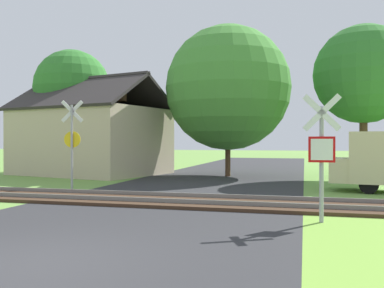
# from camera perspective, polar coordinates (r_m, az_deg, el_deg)

# --- Properties ---
(ground_plane) EXTENTS (160.00, 160.00, 0.00)m
(ground_plane) POSITION_cam_1_polar(r_m,az_deg,el_deg) (7.22, -21.07, -14.90)
(ground_plane) COLOR #6B9942
(road_asphalt) EXTENTS (8.10, 80.00, 0.01)m
(road_asphalt) POSITION_cam_1_polar(r_m,az_deg,el_deg) (8.87, -13.31, -11.97)
(road_asphalt) COLOR #2D2D30
(road_asphalt) RESTS_ON ground
(rail_track) EXTENTS (60.00, 2.60, 0.22)m
(rail_track) POSITION_cam_1_polar(r_m,az_deg,el_deg) (13.35, -3.20, -7.53)
(rail_track) COLOR #422D1E
(rail_track) RESTS_ON ground
(stop_sign_near) EXTENTS (0.88, 0.15, 3.00)m
(stop_sign_near) POSITION_cam_1_polar(r_m,az_deg,el_deg) (10.36, 16.90, -0.88)
(stop_sign_near) COLOR #9E9EA5
(stop_sign_near) RESTS_ON ground
(crossing_sign_far) EXTENTS (0.86, 0.24, 3.49)m
(crossing_sign_far) POSITION_cam_1_polar(r_m,az_deg,el_deg) (17.28, -15.71, 0.72)
(crossing_sign_far) COLOR #9E9EA5
(crossing_sign_far) RESTS_ON ground
(house) EXTENTS (9.27, 7.96, 5.61)m
(house) POSITION_cam_1_polar(r_m,az_deg,el_deg) (25.24, -13.28, 0.67)
(house) COLOR #C6B293
(house) RESTS_ON ground
(tree_right) EXTENTS (4.84, 4.84, 7.61)m
(tree_right) POSITION_cam_1_polar(r_m,az_deg,el_deg) (22.88, 21.91, 8.60)
(tree_right) COLOR #513823
(tree_right) RESTS_ON ground
(tree_center) EXTENTS (6.68, 6.68, 8.09)m
(tree_center) POSITION_cam_1_polar(r_m,az_deg,el_deg) (23.18, 4.81, 7.46)
(tree_center) COLOR #513823
(tree_center) RESTS_ON ground
(tree_left) EXTENTS (4.63, 4.63, 7.47)m
(tree_left) POSITION_cam_1_polar(r_m,az_deg,el_deg) (27.42, -15.69, 7.18)
(tree_left) COLOR #513823
(tree_left) RESTS_ON ground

